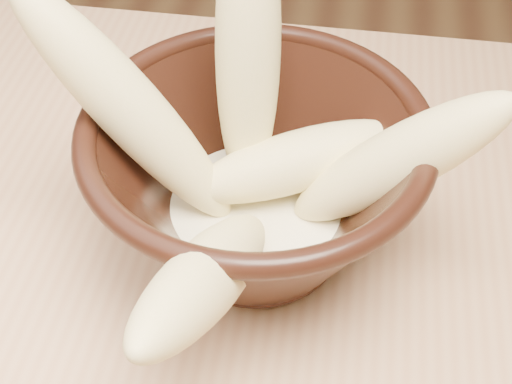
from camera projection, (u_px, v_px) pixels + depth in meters
The scene contains 7 objects.
bowl at pixel (256, 181), 0.48m from camera, with size 0.23×0.23×0.13m.
milk_puddle at pixel (256, 212), 0.51m from camera, with size 0.13×0.13×0.02m, color #F5ECC5.
banana_upright at pixel (248, 52), 0.46m from camera, with size 0.04×0.04×0.21m, color #E9DE89.
banana_left at pixel (129, 108), 0.45m from camera, with size 0.04×0.04×0.21m, color #E9DE89.
banana_right at pixel (396, 162), 0.45m from camera, with size 0.04×0.04×0.17m, color #E9DE89.
banana_across at pixel (297, 161), 0.49m from camera, with size 0.04×0.04×0.15m, color #E9DE89.
banana_front at pixel (208, 275), 0.40m from camera, with size 0.04×0.04×0.20m, color #E9DE89.
Camera 1 is at (-0.14, -0.24, 1.17)m, focal length 50.00 mm.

